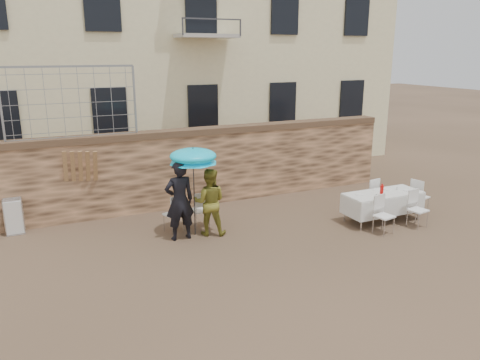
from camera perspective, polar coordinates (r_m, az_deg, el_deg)
name	(u,v)px	position (r m, az deg, el deg)	size (l,w,h in m)	color
ground	(267,275)	(9.62, 3.34, -11.54)	(80.00, 80.00, 0.00)	brown
stone_wall	(187,168)	(13.59, -6.45, 1.44)	(13.00, 0.50, 2.20)	#8F6647
chain_link_fence	(71,103)	(12.66, -19.88, 8.81)	(3.20, 0.06, 1.80)	gray
man_suit	(180,201)	(11.10, -7.38, -2.51)	(0.70, 0.46, 1.93)	black
woman_dress	(209,202)	(11.37, -3.75, -2.68)	(0.81, 0.63, 1.66)	#A79F33
umbrella	(193,159)	(11.06, -5.73, 2.60)	(1.16, 1.16, 2.03)	#3F3F44
couple_chair_left	(174,213)	(11.76, -8.11, -4.00)	(0.48, 0.48, 0.96)	white
couple_chair_right	(200,209)	(11.96, -4.89, -3.56)	(0.48, 0.48, 0.96)	white
banquet_table	(383,194)	(12.86, 17.07, -1.67)	(2.10, 0.85, 0.78)	silver
soda_bottle	(382,190)	(12.58, 16.90, -1.21)	(0.09, 0.09, 0.26)	red
table_chair_front_left	(384,215)	(12.02, 17.17, -4.12)	(0.48, 0.48, 0.96)	white
table_chair_front_right	(418,209)	(12.76, 20.89, -3.33)	(0.48, 0.48, 0.96)	white
table_chair_back	(369,194)	(13.63, 15.42, -1.69)	(0.48, 0.48, 0.96)	white
table_chair_side	(420,196)	(13.94, 21.06, -1.80)	(0.48, 0.48, 0.96)	white
chair_stack_right	(14,214)	(12.90, -25.85, -3.76)	(0.46, 0.47, 0.92)	white
wood_planks	(79,185)	(12.85, -19.02, -0.60)	(0.70, 0.20, 2.00)	#A37749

